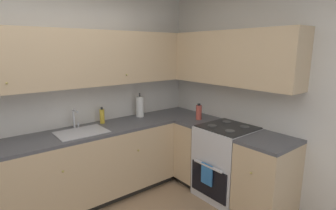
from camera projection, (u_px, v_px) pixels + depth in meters
The scene contains 14 objects.
wall_back at pixel (42, 96), 3.03m from camera, with size 4.22×0.05×2.65m, color silver.
wall_right at pixel (277, 96), 3.00m from camera, with size 0.05×3.46×2.65m, color silver.
lower_cabinets_back at pixel (94, 166), 3.23m from camera, with size 2.06×0.62×0.87m.
countertop_back at pixel (91, 131), 3.13m from camera, with size 3.26×0.60×0.04m, color #4C4C51.
lower_cabinets_right at pixel (235, 167), 3.20m from camera, with size 0.62×1.48×0.87m.
countertop_right at pixel (237, 132), 3.11m from camera, with size 0.60×1.48×0.03m.
oven_range at pixel (226, 161), 3.32m from camera, with size 0.68×0.62×1.06m.
upper_cabinets_back at pixel (68, 59), 2.96m from camera, with size 2.94×0.34×0.65m.
upper_cabinets_right at pixel (222, 58), 3.31m from camera, with size 0.32×2.03×0.65m.
sink at pixel (82, 136), 3.04m from camera, with size 0.55×0.40×0.10m.
faucet at pixel (75, 117), 3.16m from camera, with size 0.07×0.16×0.24m.
soap_bottle at pixel (102, 116), 3.39m from camera, with size 0.06×0.06×0.21m.
paper_towel_roll at pixel (140, 107), 3.70m from camera, with size 0.11×0.11×0.35m.
oil_bottle at pixel (199, 112), 3.56m from camera, with size 0.08×0.08×0.22m.
Camera 1 is at (-0.73, -1.53, 1.86)m, focal length 28.11 mm.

